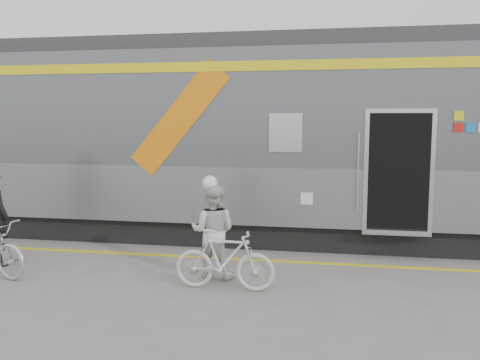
# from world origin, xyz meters

# --- Properties ---
(ground) EXTENTS (90.00, 90.00, 0.00)m
(ground) POSITION_xyz_m (0.00, 0.00, 0.00)
(ground) COLOR slate
(ground) RESTS_ON ground
(train) EXTENTS (24.00, 3.17, 4.10)m
(train) POSITION_xyz_m (1.17, 4.19, 2.05)
(train) COLOR black
(train) RESTS_ON ground
(safety_strip) EXTENTS (24.00, 0.12, 0.01)m
(safety_strip) POSITION_xyz_m (0.00, 2.15, 0.00)
(safety_strip) COLOR yellow
(safety_strip) RESTS_ON ground
(woman) EXTENTS (0.73, 0.58, 1.49)m
(woman) POSITION_xyz_m (0.38, 1.07, 0.74)
(woman) COLOR silver
(woman) RESTS_ON ground
(bicycle_right) EXTENTS (1.51, 0.45, 0.90)m
(bicycle_right) POSITION_xyz_m (0.68, 0.52, 0.45)
(bicycle_right) COLOR silver
(bicycle_right) RESTS_ON ground
(helmet_woman) EXTENTS (0.24, 0.24, 0.24)m
(helmet_woman) POSITION_xyz_m (0.38, 1.07, 1.61)
(helmet_woman) COLOR white
(helmet_woman) RESTS_ON woman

